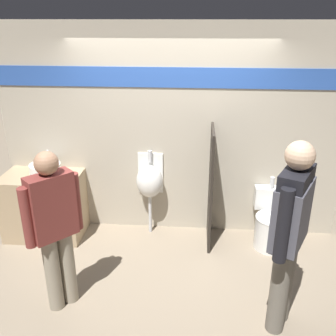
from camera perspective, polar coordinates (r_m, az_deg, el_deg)
The scene contains 10 objects.
ground_plane at distance 4.82m, azimuth -0.17°, elevation -12.40°, with size 16.00×16.00×0.00m, color gray.
display_wall at distance 4.77m, azimuth 0.42°, elevation 5.42°, with size 4.37×0.07×2.70m.
sink_counter at distance 5.20m, azimuth -18.31°, elevation -5.43°, with size 0.99×0.62×0.85m.
sink_basin at distance 5.03m, azimuth -18.20°, elevation -0.13°, with size 0.39×0.39×0.28m.
cell_phone at distance 4.81m, azimuth -16.19°, elevation -1.76°, with size 0.07×0.14×0.01m.
divider_near_counter at distance 4.67m, azimuth 6.49°, elevation -3.02°, with size 0.03×0.60×1.52m.
urinal_near_counter at distance 4.87m, azimuth -2.81°, elevation -2.00°, with size 0.34×0.27×1.14m.
toilet at distance 4.95m, azimuth 15.44°, elevation -8.33°, with size 0.43×0.59×0.85m.
person_in_vest at distance 3.41m, azimuth 18.09°, elevation -8.47°, with size 0.43×0.58×1.83m.
person_with_lanyard at distance 3.71m, azimuth -16.91°, elevation -8.42°, with size 0.43×0.45×1.65m.
Camera 1 is at (0.34, -3.96, 2.74)m, focal length 40.00 mm.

